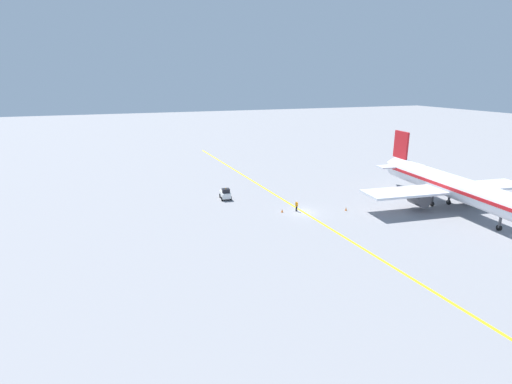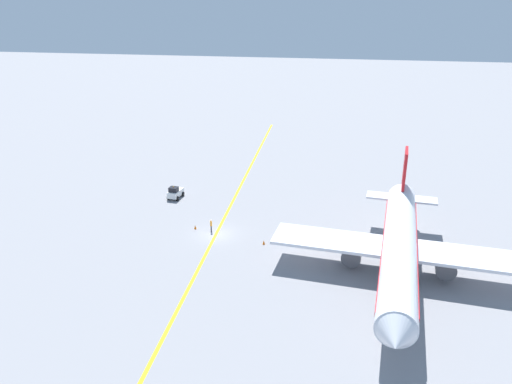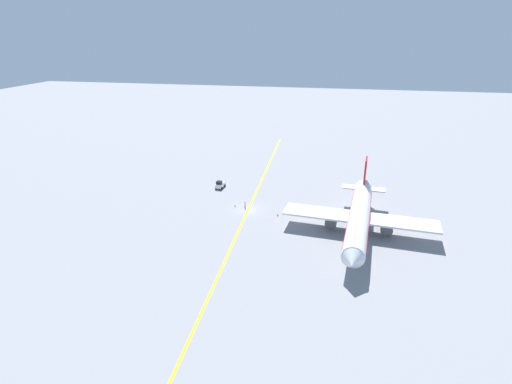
{
  "view_description": "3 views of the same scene",
  "coord_description": "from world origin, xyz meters",
  "px_view_note": "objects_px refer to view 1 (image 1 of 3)",
  "views": [
    {
      "loc": [
        27.32,
        52.43,
        19.9
      ],
      "look_at": [
        5.77,
        -5.49,
        2.33
      ],
      "focal_mm": 28.0,
      "sensor_mm": 36.0,
      "label": 1
    },
    {
      "loc": [
        -15.87,
        56.57,
        28.93
      ],
      "look_at": [
        -4.56,
        -3.98,
        4.69
      ],
      "focal_mm": 35.0,
      "sensor_mm": 36.0,
      "label": 2
    },
    {
      "loc": [
        -17.04,
        74.87,
        35.01
      ],
      "look_at": [
        -1.68,
        -0.03,
        4.19
      ],
      "focal_mm": 28.0,
      "sensor_mm": 36.0,
      "label": 3
    }
  ],
  "objects_px": {
    "baggage_tug_white": "(225,194)",
    "traffic_cone_near_nose": "(282,211)",
    "ground_crew_worker": "(297,206)",
    "traffic_cone_mid_apron": "(346,209)",
    "airplane_at_gate": "(450,186)"
  },
  "relations": [
    {
      "from": "baggage_tug_white",
      "to": "traffic_cone_near_nose",
      "type": "height_order",
      "value": "baggage_tug_white"
    },
    {
      "from": "ground_crew_worker",
      "to": "traffic_cone_mid_apron",
      "type": "relative_size",
      "value": 3.05
    },
    {
      "from": "airplane_at_gate",
      "to": "ground_crew_worker",
      "type": "xyz_separation_m",
      "value": [
        23.16,
        -7.03,
        -2.8
      ]
    },
    {
      "from": "ground_crew_worker",
      "to": "traffic_cone_near_nose",
      "type": "relative_size",
      "value": 3.05
    },
    {
      "from": "baggage_tug_white",
      "to": "traffic_cone_mid_apron",
      "type": "height_order",
      "value": "baggage_tug_white"
    },
    {
      "from": "baggage_tug_white",
      "to": "traffic_cone_mid_apron",
      "type": "relative_size",
      "value": 5.72
    },
    {
      "from": "baggage_tug_white",
      "to": "traffic_cone_near_nose",
      "type": "relative_size",
      "value": 5.72
    },
    {
      "from": "baggage_tug_white",
      "to": "airplane_at_gate",
      "type": "bearing_deg",
      "value": 151.37
    },
    {
      "from": "traffic_cone_near_nose",
      "to": "traffic_cone_mid_apron",
      "type": "xyz_separation_m",
      "value": [
        -9.74,
        2.7,
        0.0
      ]
    },
    {
      "from": "ground_crew_worker",
      "to": "traffic_cone_near_nose",
      "type": "bearing_deg",
      "value": -7.79
    },
    {
      "from": "traffic_cone_near_nose",
      "to": "ground_crew_worker",
      "type": "bearing_deg",
      "value": 172.21
    },
    {
      "from": "traffic_cone_near_nose",
      "to": "traffic_cone_mid_apron",
      "type": "distance_m",
      "value": 10.11
    },
    {
      "from": "ground_crew_worker",
      "to": "baggage_tug_white",
      "type": "bearing_deg",
      "value": -50.32
    },
    {
      "from": "airplane_at_gate",
      "to": "ground_crew_worker",
      "type": "relative_size",
      "value": 21.16
    },
    {
      "from": "baggage_tug_white",
      "to": "ground_crew_worker",
      "type": "xyz_separation_m",
      "value": [
        -8.52,
        10.27,
        0.01
      ]
    }
  ]
}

